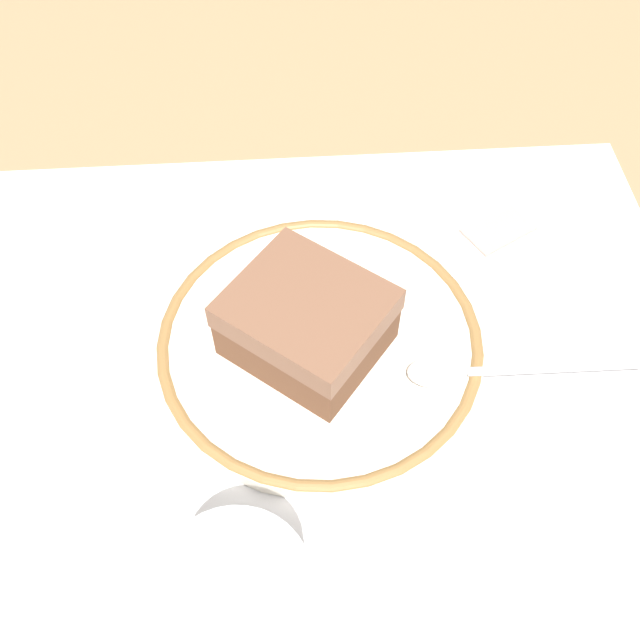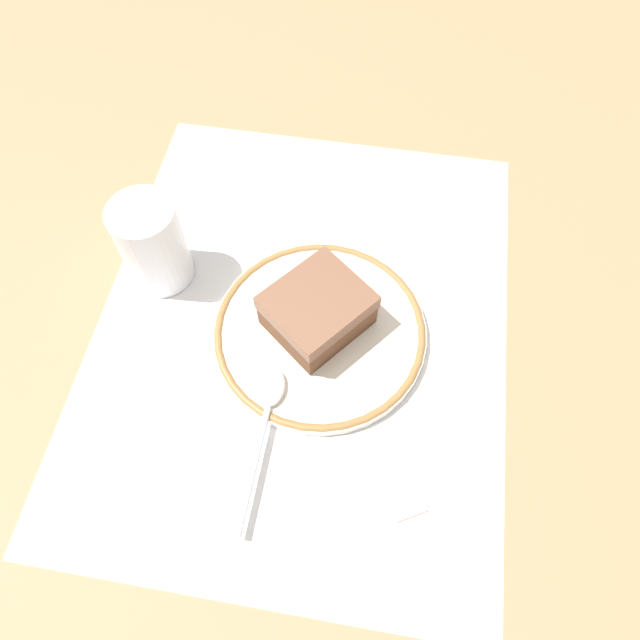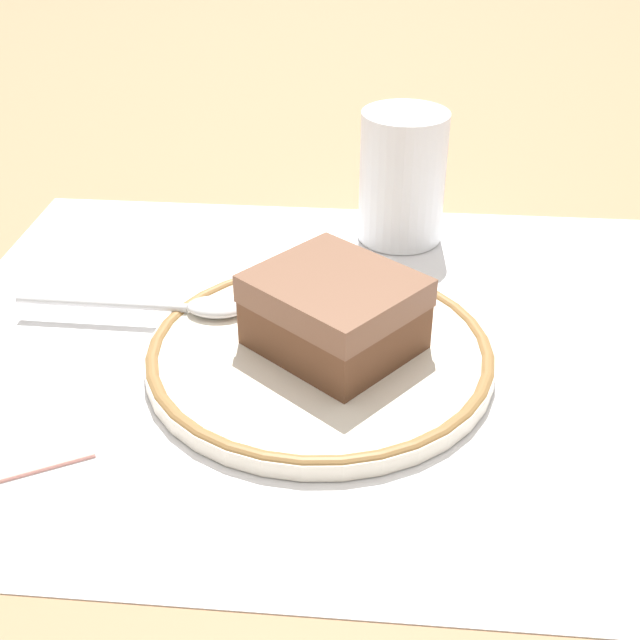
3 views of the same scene
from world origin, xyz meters
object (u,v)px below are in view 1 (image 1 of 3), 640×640
spoon (476,370)px  plate (320,342)px  cup (244,618)px  cake_slice (310,322)px  sugar_packet (499,227)px

spoon → plate: bearing=-19.5°
spoon → cup: bearing=45.3°
cup → cake_slice: bearing=-103.3°
plate → cake_slice: size_ratio=1.77×
spoon → sugar_packet: bearing=-109.2°
cup → sugar_packet: bearing=-124.4°
plate → spoon: size_ratio=1.39×
plate → sugar_packet: 0.17m
spoon → cake_slice: bearing=-16.3°
sugar_packet → spoon: bearing=70.8°
plate → spoon: (-0.09, 0.03, 0.01)m
cup → sugar_packet: (-0.19, -0.27, -0.04)m
spoon → cup: cup is taller
cake_slice → cup: (0.04, 0.17, 0.01)m
cake_slice → sugar_packet: size_ratio=2.38×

